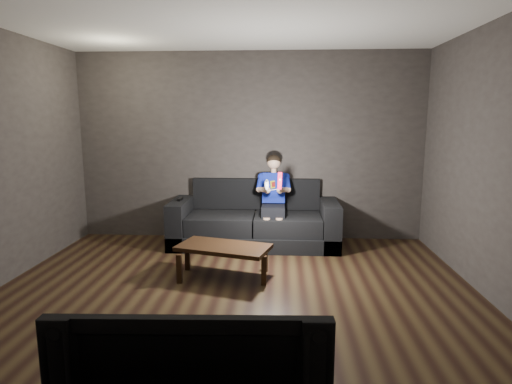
{
  "coord_description": "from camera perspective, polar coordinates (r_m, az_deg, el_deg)",
  "views": [
    {
      "loc": [
        0.46,
        -3.71,
        1.76
      ],
      "look_at": [
        0.15,
        1.55,
        0.85
      ],
      "focal_mm": 30.0,
      "sensor_mm": 36.0,
      "label": 1
    }
  ],
  "objects": [
    {
      "name": "floor",
      "position": [
        4.13,
        -3.46,
        -15.45
      ],
      "size": [
        5.0,
        5.0,
        0.0
      ],
      "primitive_type": "plane",
      "color": "black",
      "rests_on": "ground"
    },
    {
      "name": "tv",
      "position": [
        1.76,
        -8.4,
        -23.28
      ],
      "size": [
        1.01,
        0.17,
        0.58
      ],
      "primitive_type": "imported",
      "rotation": [
        0.0,
        0.0,
        0.04
      ],
      "color": "black",
      "rests_on": "media_console"
    },
    {
      "name": "coffee_table",
      "position": [
        4.82,
        -4.33,
        -7.68
      ],
      "size": [
        1.1,
        0.76,
        0.37
      ],
      "color": "black",
      "rests_on": "floor"
    },
    {
      "name": "child",
      "position": [
        5.9,
        2.35,
        -0.04
      ],
      "size": [
        0.47,
        0.58,
        1.16
      ],
      "color": "black",
      "rests_on": "sofa"
    },
    {
      "name": "ceiling",
      "position": [
        3.85,
        -3.91,
        23.89
      ],
      "size": [
        5.0,
        5.0,
        0.02
      ],
      "primitive_type": "cube",
      "color": "white",
      "rests_on": "back_wall"
    },
    {
      "name": "sofa",
      "position": [
        6.06,
        -0.16,
        -4.21
      ],
      "size": [
        2.31,
        1.0,
        0.89
      ],
      "color": "black",
      "rests_on": "floor"
    },
    {
      "name": "wii_remote_black",
      "position": [
        6.06,
        -10.09,
        -0.95
      ],
      "size": [
        0.05,
        0.16,
        0.03
      ],
      "color": "black",
      "rests_on": "sofa"
    },
    {
      "name": "front_wall",
      "position": [
        1.36,
        -16.7,
        -8.36
      ],
      "size": [
        5.0,
        0.04,
        2.7
      ],
      "primitive_type": "cube",
      "color": "#36302F",
      "rests_on": "ground"
    },
    {
      "name": "nunchuk_white",
      "position": [
        5.43,
        1.45,
        0.97
      ],
      "size": [
        0.07,
        0.1,
        0.15
      ],
      "color": "silver",
      "rests_on": "child"
    },
    {
      "name": "back_wall",
      "position": [
        6.24,
        -0.87,
        6.04
      ],
      "size": [
        5.0,
        0.04,
        2.7
      ],
      "primitive_type": "cube",
      "color": "#36302F",
      "rests_on": "ground"
    },
    {
      "name": "wii_remote_red",
      "position": [
        5.42,
        3.22,
        1.5
      ],
      "size": [
        0.06,
        0.09,
        0.22
      ],
      "color": "red",
      "rests_on": "child"
    }
  ]
}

